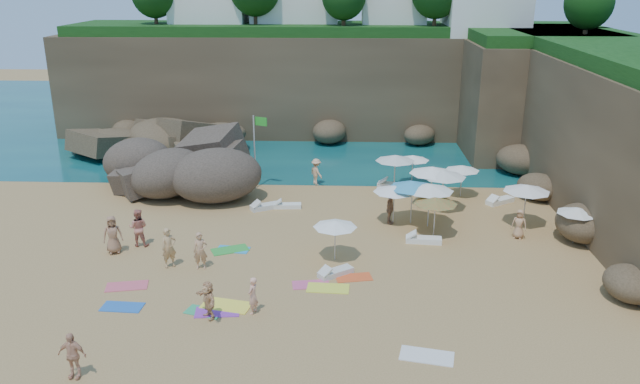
{
  "coord_description": "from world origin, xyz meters",
  "views": [
    {
      "loc": [
        3.24,
        -26.99,
        12.4
      ],
      "look_at": [
        2.0,
        3.0,
        2.0
      ],
      "focal_mm": 35.0,
      "sensor_mm": 36.0,
      "label": 1
    }
  ],
  "objects_px": {
    "rock_outcrop": "(188,187)",
    "person_stand_4": "(519,224)",
    "flag_pole": "(257,142)",
    "person_stand_1": "(138,228)",
    "parasol_2": "(394,189)",
    "person_stand_0": "(200,251)",
    "person_stand_5": "(218,171)",
    "person_stand_6": "(253,295)",
    "lounger_0": "(266,207)",
    "parasol_1": "(444,174)",
    "parasol_0": "(413,158)",
    "person_stand_2": "(316,172)",
    "person_stand_3": "(390,209)"
  },
  "relations": [
    {
      "from": "person_stand_5",
      "to": "flag_pole",
      "type": "bearing_deg",
      "value": -23.77
    },
    {
      "from": "lounger_0",
      "to": "person_stand_1",
      "type": "relative_size",
      "value": 0.94
    },
    {
      "from": "flag_pole",
      "to": "person_stand_6",
      "type": "height_order",
      "value": "flag_pole"
    },
    {
      "from": "flag_pole",
      "to": "person_stand_2",
      "type": "relative_size",
      "value": 2.72
    },
    {
      "from": "lounger_0",
      "to": "person_stand_0",
      "type": "height_order",
      "value": "person_stand_0"
    },
    {
      "from": "person_stand_0",
      "to": "person_stand_6",
      "type": "relative_size",
      "value": 1.13
    },
    {
      "from": "person_stand_3",
      "to": "person_stand_6",
      "type": "xyz_separation_m",
      "value": [
        -5.89,
        -9.53,
        -0.07
      ]
    },
    {
      "from": "parasol_0",
      "to": "person_stand_0",
      "type": "height_order",
      "value": "parasol_0"
    },
    {
      "from": "person_stand_2",
      "to": "person_stand_6",
      "type": "relative_size",
      "value": 1.11
    },
    {
      "from": "parasol_2",
      "to": "lounger_0",
      "type": "height_order",
      "value": "parasol_2"
    },
    {
      "from": "person_stand_2",
      "to": "parasol_1",
      "type": "bearing_deg",
      "value": -156.59
    },
    {
      "from": "rock_outcrop",
      "to": "person_stand_6",
      "type": "xyz_separation_m",
      "value": [
        6.23,
        -15.02,
        0.76
      ]
    },
    {
      "from": "parasol_2",
      "to": "person_stand_4",
      "type": "height_order",
      "value": "parasol_2"
    },
    {
      "from": "parasol_0",
      "to": "person_stand_0",
      "type": "distance_m",
      "value": 16.26
    },
    {
      "from": "person_stand_5",
      "to": "person_stand_0",
      "type": "bearing_deg",
      "value": -88.79
    },
    {
      "from": "parasol_2",
      "to": "person_stand_0",
      "type": "relative_size",
      "value": 1.29
    },
    {
      "from": "parasol_0",
      "to": "person_stand_5",
      "type": "relative_size",
      "value": 1.32
    },
    {
      "from": "parasol_2",
      "to": "person_stand_0",
      "type": "distance_m",
      "value": 10.73
    },
    {
      "from": "rock_outcrop",
      "to": "flag_pole",
      "type": "distance_m",
      "value": 5.25
    },
    {
      "from": "lounger_0",
      "to": "person_stand_0",
      "type": "bearing_deg",
      "value": -134.04
    },
    {
      "from": "flag_pole",
      "to": "person_stand_2",
      "type": "distance_m",
      "value": 4.2
    },
    {
      "from": "rock_outcrop",
      "to": "person_stand_2",
      "type": "bearing_deg",
      "value": 6.47
    },
    {
      "from": "flag_pole",
      "to": "person_stand_5",
      "type": "distance_m",
      "value": 3.5
    },
    {
      "from": "person_stand_2",
      "to": "person_stand_4",
      "type": "distance_m",
      "value": 13.22
    },
    {
      "from": "person_stand_1",
      "to": "person_stand_3",
      "type": "bearing_deg",
      "value": -164.74
    },
    {
      "from": "rock_outcrop",
      "to": "person_stand_4",
      "type": "xyz_separation_m",
      "value": [
        18.43,
        -7.14,
        0.75
      ]
    },
    {
      "from": "parasol_0",
      "to": "lounger_0",
      "type": "height_order",
      "value": "parasol_0"
    },
    {
      "from": "flag_pole",
      "to": "lounger_0",
      "type": "height_order",
      "value": "flag_pole"
    },
    {
      "from": "flag_pole",
      "to": "person_stand_4",
      "type": "distance_m",
      "value": 15.98
    },
    {
      "from": "person_stand_1",
      "to": "person_stand_2",
      "type": "distance_m",
      "value": 12.71
    },
    {
      "from": "rock_outcrop",
      "to": "parasol_1",
      "type": "distance_m",
      "value": 15.68
    },
    {
      "from": "person_stand_6",
      "to": "parasol_1",
      "type": "bearing_deg",
      "value": 161.84
    },
    {
      "from": "person_stand_1",
      "to": "person_stand_6",
      "type": "bearing_deg",
      "value": 136.25
    },
    {
      "from": "parasol_0",
      "to": "person_stand_1",
      "type": "height_order",
      "value": "parasol_0"
    },
    {
      "from": "parasol_0",
      "to": "person_stand_4",
      "type": "xyz_separation_m",
      "value": [
        4.51,
        -8.23,
        -1.02
      ]
    },
    {
      "from": "flag_pole",
      "to": "person_stand_1",
      "type": "bearing_deg",
      "value": -117.0
    },
    {
      "from": "parasol_1",
      "to": "person_stand_5",
      "type": "bearing_deg",
      "value": 162.18
    },
    {
      "from": "flag_pole",
      "to": "person_stand_1",
      "type": "xyz_separation_m",
      "value": [
        -4.57,
        -8.97,
        -1.97
      ]
    },
    {
      "from": "parasol_0",
      "to": "person_stand_6",
      "type": "distance_m",
      "value": 17.89
    },
    {
      "from": "parasol_2",
      "to": "person_stand_0",
      "type": "bearing_deg",
      "value": -147.19
    },
    {
      "from": "person_stand_0",
      "to": "person_stand_4",
      "type": "xyz_separation_m",
      "value": [
        15.09,
        4.08,
        -0.11
      ]
    },
    {
      "from": "flag_pole",
      "to": "lounger_0",
      "type": "distance_m",
      "value": 4.7
    },
    {
      "from": "flag_pole",
      "to": "person_stand_3",
      "type": "xyz_separation_m",
      "value": [
        7.76,
        -5.61,
        -2.09
      ]
    },
    {
      "from": "parasol_2",
      "to": "person_stand_0",
      "type": "height_order",
      "value": "parasol_2"
    },
    {
      "from": "parasol_0",
      "to": "person_stand_0",
      "type": "relative_size",
      "value": 1.19
    },
    {
      "from": "lounger_0",
      "to": "person_stand_6",
      "type": "distance_m",
      "value": 11.53
    },
    {
      "from": "rock_outcrop",
      "to": "person_stand_4",
      "type": "bearing_deg",
      "value": -21.17
    },
    {
      "from": "person_stand_3",
      "to": "parasol_2",
      "type": "bearing_deg",
      "value": -51.33
    },
    {
      "from": "parasol_0",
      "to": "person_stand_4",
      "type": "bearing_deg",
      "value": -61.28
    },
    {
      "from": "rock_outcrop",
      "to": "person_stand_5",
      "type": "bearing_deg",
      "value": 28.9
    }
  ]
}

